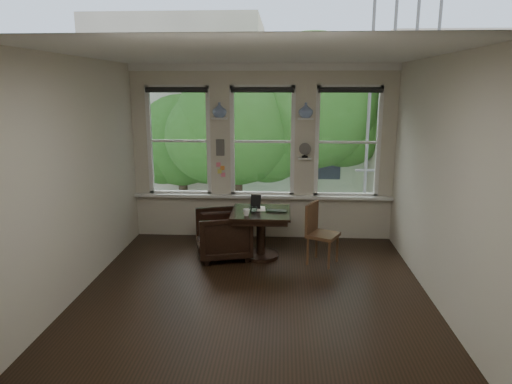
# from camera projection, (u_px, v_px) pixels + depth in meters

# --- Properties ---
(ground) EXTENTS (4.50, 4.50, 0.00)m
(ground) POSITION_uv_depth(u_px,v_px,m) (254.00, 289.00, 6.05)
(ground) COLOR black
(ground) RESTS_ON ground
(ceiling) EXTENTS (4.50, 4.50, 0.00)m
(ceiling) POSITION_uv_depth(u_px,v_px,m) (254.00, 54.00, 5.37)
(ceiling) COLOR silver
(ceiling) RESTS_ON ground
(wall_back) EXTENTS (4.50, 0.00, 4.50)m
(wall_back) POSITION_uv_depth(u_px,v_px,m) (262.00, 153.00, 7.90)
(wall_back) COLOR beige
(wall_back) RESTS_ON ground
(wall_front) EXTENTS (4.50, 0.00, 4.50)m
(wall_front) POSITION_uv_depth(u_px,v_px,m) (236.00, 236.00, 3.52)
(wall_front) COLOR beige
(wall_front) RESTS_ON ground
(wall_left) EXTENTS (0.00, 4.50, 4.50)m
(wall_left) POSITION_uv_depth(u_px,v_px,m) (79.00, 176.00, 5.84)
(wall_left) COLOR beige
(wall_left) RESTS_ON ground
(wall_right) EXTENTS (0.00, 4.50, 4.50)m
(wall_right) POSITION_uv_depth(u_px,v_px,m) (437.00, 181.00, 5.58)
(wall_right) COLOR beige
(wall_right) RESTS_ON ground
(window_left) EXTENTS (1.10, 0.12, 1.90)m
(window_left) POSITION_uv_depth(u_px,v_px,m) (179.00, 141.00, 7.94)
(window_left) COLOR white
(window_left) RESTS_ON ground
(window_center) EXTENTS (1.10, 0.12, 1.90)m
(window_center) POSITION_uv_depth(u_px,v_px,m) (263.00, 141.00, 7.85)
(window_center) COLOR white
(window_center) RESTS_ON ground
(window_right) EXTENTS (1.10, 0.12, 1.90)m
(window_right) POSITION_uv_depth(u_px,v_px,m) (347.00, 142.00, 7.77)
(window_right) COLOR white
(window_right) RESTS_ON ground
(shelf_left) EXTENTS (0.26, 0.16, 0.03)m
(shelf_left) POSITION_uv_depth(u_px,v_px,m) (220.00, 118.00, 7.71)
(shelf_left) COLOR white
(shelf_left) RESTS_ON ground
(shelf_right) EXTENTS (0.26, 0.16, 0.03)m
(shelf_right) POSITION_uv_depth(u_px,v_px,m) (306.00, 119.00, 7.62)
(shelf_right) COLOR white
(shelf_right) RESTS_ON ground
(intercom) EXTENTS (0.14, 0.06, 0.28)m
(intercom) POSITION_uv_depth(u_px,v_px,m) (220.00, 147.00, 7.85)
(intercom) COLOR #59544F
(intercom) RESTS_ON ground
(sticky_notes) EXTENTS (0.16, 0.01, 0.24)m
(sticky_notes) POSITION_uv_depth(u_px,v_px,m) (221.00, 167.00, 7.94)
(sticky_notes) COLOR pink
(sticky_notes) RESTS_ON ground
(desk_fan) EXTENTS (0.20, 0.20, 0.24)m
(desk_fan) POSITION_uv_depth(u_px,v_px,m) (305.00, 153.00, 7.73)
(desk_fan) COLOR #59544F
(desk_fan) RESTS_ON ground
(vase_left) EXTENTS (0.24, 0.24, 0.25)m
(vase_left) POSITION_uv_depth(u_px,v_px,m) (219.00, 110.00, 7.68)
(vase_left) COLOR white
(vase_left) RESTS_ON shelf_left
(vase_right) EXTENTS (0.24, 0.24, 0.25)m
(vase_right) POSITION_uv_depth(u_px,v_px,m) (306.00, 110.00, 7.59)
(vase_right) COLOR white
(vase_right) RESTS_ON shelf_right
(table) EXTENTS (0.90, 0.90, 0.75)m
(table) POSITION_uv_depth(u_px,v_px,m) (261.00, 234.00, 7.11)
(table) COLOR black
(table) RESTS_ON ground
(armchair_left) EXTENTS (1.00, 0.98, 0.75)m
(armchair_left) POSITION_uv_depth(u_px,v_px,m) (223.00, 234.00, 7.12)
(armchair_left) COLOR black
(armchair_left) RESTS_ON ground
(cushion_red) EXTENTS (0.45, 0.45, 0.06)m
(cushion_red) POSITION_uv_depth(u_px,v_px,m) (223.00, 230.00, 7.10)
(cushion_red) COLOR maroon
(cushion_red) RESTS_ON armchair_left
(side_chair_right) EXTENTS (0.56, 0.56, 0.92)m
(side_chair_right) POSITION_uv_depth(u_px,v_px,m) (323.00, 234.00, 6.84)
(side_chair_right) COLOR #4D351B
(side_chair_right) RESTS_ON ground
(laptop) EXTENTS (0.33, 0.24, 0.02)m
(laptop) POSITION_uv_depth(u_px,v_px,m) (276.00, 212.00, 6.95)
(laptop) COLOR black
(laptop) RESTS_ON table
(mug) EXTENTS (0.14, 0.14, 0.10)m
(mug) POSITION_uv_depth(u_px,v_px,m) (246.00, 212.00, 6.78)
(mug) COLOR white
(mug) RESTS_ON table
(drinking_glass) EXTENTS (0.13, 0.13, 0.09)m
(drinking_glass) POSITION_uv_depth(u_px,v_px,m) (253.00, 210.00, 6.91)
(drinking_glass) COLOR white
(drinking_glass) RESTS_ON table
(tablet) EXTENTS (0.17, 0.10, 0.22)m
(tablet) POSITION_uv_depth(u_px,v_px,m) (256.00, 202.00, 7.17)
(tablet) COLOR black
(tablet) RESTS_ON table
(papers) EXTENTS (0.24, 0.31, 0.00)m
(papers) POSITION_uv_depth(u_px,v_px,m) (258.00, 209.00, 7.16)
(papers) COLOR silver
(papers) RESTS_ON table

